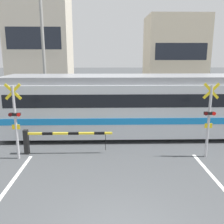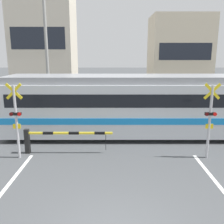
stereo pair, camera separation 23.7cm
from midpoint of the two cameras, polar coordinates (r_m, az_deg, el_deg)
The scene contains 11 objects.
rail_track_near at distance 13.11m, azimuth 0.51°, elevation -6.14°, with size 50.00×0.10×0.08m.
rail_track_far at distance 14.47m, azimuth 0.44°, elevation -4.27°, with size 50.00×0.10×0.08m.
commuter_train at distance 14.18m, azimuth 19.47°, elevation 1.75°, with size 20.47×2.92×3.27m.
crossing_barrier_near at distance 11.47m, azimuth -13.70°, elevation -5.63°, with size 3.92×0.20×1.11m.
crossing_barrier_far at distance 16.76m, azimuth 10.07°, elevation 0.44°, with size 3.92×0.20×1.11m.
crossing_signal_left at distance 11.07m, azimuth -20.69°, elevation -1.24°, with size 0.68×0.15×3.22m.
crossing_signal_right at distance 11.19m, azimuth 21.84°, elevation -1.19°, with size 0.68×0.15×3.22m.
pedestrian at distance 19.87m, azimuth 3.64°, elevation 3.15°, with size 0.38×0.22×1.64m.
building_left_of_street at distance 29.19m, azimuth -15.10°, elevation 14.63°, with size 6.46×5.05×10.74m.
building_right_of_street at distance 29.23m, azimuth 15.00°, elevation 12.34°, with size 6.29×5.05×8.41m.
utility_pole_streetside at distance 19.16m, azimuth -14.49°, elevation 11.75°, with size 0.22×0.22×8.10m.
Camera 2 is at (-0.04, -4.99, 4.35)m, focal length 40.00 mm.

